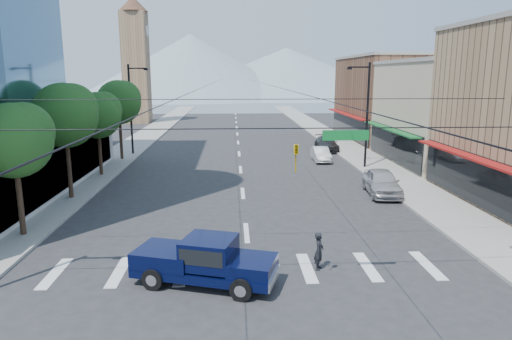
{
  "coord_description": "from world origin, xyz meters",
  "views": [
    {
      "loc": [
        -0.67,
        -16.32,
        7.98
      ],
      "look_at": [
        0.57,
        7.45,
        3.0
      ],
      "focal_mm": 32.0,
      "sensor_mm": 36.0,
      "label": 1
    }
  ],
  "objects_px": {
    "pickup_truck": "(204,260)",
    "parked_car_near": "(382,182)",
    "pedestrian": "(319,251)",
    "parked_car_far": "(326,144)",
    "parked_car_mid": "(321,154)"
  },
  "relations": [
    {
      "from": "parked_car_near",
      "to": "parked_car_mid",
      "type": "bearing_deg",
      "value": 103.93
    },
    {
      "from": "pickup_truck",
      "to": "parked_car_far",
      "type": "relative_size",
      "value": 1.15
    },
    {
      "from": "pedestrian",
      "to": "parked_car_mid",
      "type": "xyz_separation_m",
      "value": [
        4.72,
        24.17,
        -0.13
      ]
    },
    {
      "from": "pickup_truck",
      "to": "parked_car_far",
      "type": "height_order",
      "value": "pickup_truck"
    },
    {
      "from": "parked_car_mid",
      "to": "parked_car_far",
      "type": "height_order",
      "value": "parked_car_far"
    },
    {
      "from": "pedestrian",
      "to": "parked_car_mid",
      "type": "height_order",
      "value": "pedestrian"
    },
    {
      "from": "parked_car_far",
      "to": "pedestrian",
      "type": "bearing_deg",
      "value": -100.05
    },
    {
      "from": "pedestrian",
      "to": "parked_car_near",
      "type": "bearing_deg",
      "value": -7.35
    },
    {
      "from": "parked_car_near",
      "to": "parked_car_far",
      "type": "height_order",
      "value": "parked_car_near"
    },
    {
      "from": "parked_car_near",
      "to": "parked_car_mid",
      "type": "distance_m",
      "value": 12.46
    },
    {
      "from": "pickup_truck",
      "to": "parked_car_near",
      "type": "height_order",
      "value": "pickup_truck"
    },
    {
      "from": "parked_car_mid",
      "to": "parked_car_near",
      "type": "bearing_deg",
      "value": -80.88
    },
    {
      "from": "pickup_truck",
      "to": "parked_car_near",
      "type": "relative_size",
      "value": 1.17
    },
    {
      "from": "pedestrian",
      "to": "pickup_truck",
      "type": "bearing_deg",
      "value": 124.86
    },
    {
      "from": "parked_car_near",
      "to": "pedestrian",
      "type": "bearing_deg",
      "value": -113.22
    }
  ]
}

